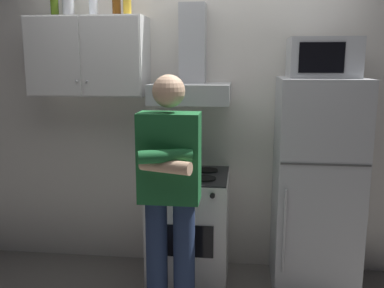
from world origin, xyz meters
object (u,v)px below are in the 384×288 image
(stove_oven, at_px, (189,227))
(person_standing, at_px, (170,193))
(refrigerator, at_px, (316,186))
(bottle_canister_steel, at_px, (68,4))
(microwave, at_px, (323,58))
(bottle_olive_oil, at_px, (54,1))
(bottle_beer_brown, at_px, (116,0))
(bottle_spice_jar, at_px, (127,6))
(upper_cabinet, at_px, (89,57))
(range_hood, at_px, (191,77))

(stove_oven, bearing_deg, person_standing, -94.72)
(stove_oven, height_order, refrigerator, refrigerator)
(stove_oven, xyz_separation_m, bottle_canister_steel, (-0.95, 0.12, 1.71))
(microwave, xyz_separation_m, bottle_olive_oil, (-2.01, 0.12, 0.43))
(microwave, height_order, bottle_beer_brown, bottle_beer_brown)
(stove_oven, relative_size, bottle_spice_jar, 5.47)
(person_standing, distance_m, bottle_canister_steel, 1.70)
(microwave, bearing_deg, bottle_spice_jar, 176.75)
(refrigerator, height_order, bottle_olive_oil, bottle_olive_oil)
(stove_oven, relative_size, refrigerator, 0.55)
(microwave, bearing_deg, upper_cabinet, 176.52)
(stove_oven, height_order, person_standing, person_standing)
(upper_cabinet, bearing_deg, bottle_beer_brown, 8.57)
(upper_cabinet, xyz_separation_m, bottle_olive_oil, (-0.26, 0.01, 0.42))
(range_hood, bearing_deg, bottle_canister_steel, -179.66)
(upper_cabinet, height_order, refrigerator, upper_cabinet)
(person_standing, bearing_deg, bottle_canister_steel, 140.99)
(stove_oven, bearing_deg, bottle_spice_jar, 168.19)
(bottle_olive_oil, height_order, bottle_spice_jar, bottle_olive_oil)
(refrigerator, height_order, bottle_beer_brown, bottle_beer_brown)
(upper_cabinet, xyz_separation_m, microwave, (1.75, -0.11, -0.01))
(bottle_olive_oil, xyz_separation_m, bottle_spice_jar, (0.59, -0.04, -0.05))
(bottle_olive_oil, bearing_deg, stove_oven, -7.49)
(refrigerator, xyz_separation_m, bottle_canister_steel, (-1.90, 0.12, 1.34))
(bottle_beer_brown, xyz_separation_m, bottle_spice_jar, (0.10, -0.06, -0.05))
(range_hood, relative_size, bottle_spice_jar, 4.70)
(range_hood, distance_m, bottle_spice_jar, 0.71)
(microwave, distance_m, bottle_beer_brown, 1.59)
(bottle_olive_oil, bearing_deg, bottle_canister_steel, -9.21)
(person_standing, distance_m, bottle_olive_oil, 1.79)
(bottle_olive_oil, bearing_deg, bottle_spice_jar, -3.89)
(upper_cabinet, height_order, stove_oven, upper_cabinet)
(microwave, relative_size, bottle_beer_brown, 1.89)
(microwave, relative_size, person_standing, 0.29)
(microwave, height_order, person_standing, microwave)
(upper_cabinet, relative_size, bottle_beer_brown, 3.54)
(bottle_beer_brown, height_order, bottle_olive_oil, bottle_olive_oil)
(range_hood, relative_size, bottle_canister_steel, 3.72)
(refrigerator, bearing_deg, microwave, 90.90)
(stove_oven, relative_size, person_standing, 0.53)
(bottle_spice_jar, bearing_deg, upper_cabinet, 175.51)
(stove_oven, distance_m, bottle_spice_jar, 1.76)
(range_hood, xyz_separation_m, bottle_spice_jar, (-0.48, -0.03, 0.53))
(microwave, relative_size, bottle_spice_jar, 3.01)
(microwave, height_order, bottle_canister_steel, bottle_canister_steel)
(upper_cabinet, relative_size, bottle_canister_steel, 4.46)
(upper_cabinet, bearing_deg, range_hood, 0.09)
(refrigerator, relative_size, bottle_spice_jar, 10.02)
(upper_cabinet, height_order, range_hood, range_hood)
(range_hood, relative_size, microwave, 1.56)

